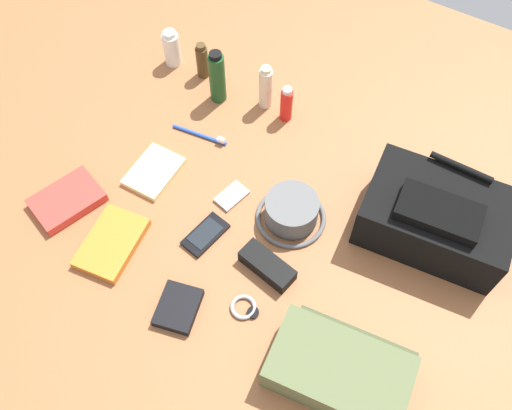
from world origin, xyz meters
TOP-DOWN VIEW (x-y plane):
  - ground_plane at (0.00, 0.00)m, footprint 2.64×2.02m
  - backpack at (0.40, 0.17)m, footprint 0.37×0.26m
  - toiletry_pouch at (0.36, -0.26)m, footprint 0.31×0.24m
  - bucket_hat at (0.08, 0.03)m, footprint 0.18×0.18m
  - toothpaste_tube at (-0.49, 0.33)m, footprint 0.05×0.05m
  - cologne_bottle at (-0.39, 0.34)m, footprint 0.04×0.04m
  - shampoo_bottle at (-0.30, 0.28)m, footprint 0.05×0.05m
  - lotion_bottle at (-0.17, 0.33)m, footprint 0.04×0.04m
  - sunscreen_spray at (-0.09, 0.32)m, footprint 0.03×0.03m
  - paperback_novel at (-0.43, -0.22)m, footprint 0.17×0.20m
  - travel_guidebook at (-0.26, -0.26)m, footprint 0.15×0.20m
  - cell_phone at (-0.07, -0.12)m, footprint 0.08×0.13m
  - media_player at (-0.08, 0.01)m, footprint 0.07×0.09m
  - wristwatch at (0.11, -0.24)m, footprint 0.07×0.06m
  - toothbrush at (-0.26, 0.14)m, footprint 0.16×0.03m
  - wallet at (-0.02, -0.32)m, footprint 0.11×0.13m
  - notepad at (-0.30, -0.03)m, footprint 0.11×0.15m
  - sunglasses_case at (0.10, -0.12)m, footprint 0.15×0.08m

SIDE VIEW (x-z plane):
  - ground_plane at x=0.00m, z-range -0.02..0.00m
  - media_player at x=-0.08m, z-range 0.00..0.01m
  - wristwatch at x=0.11m, z-range 0.00..0.01m
  - cell_phone at x=-0.07m, z-range 0.00..0.01m
  - toothbrush at x=-0.26m, z-range 0.00..0.02m
  - notepad at x=-0.30m, z-range 0.00..0.02m
  - travel_guidebook at x=-0.26m, z-range 0.00..0.02m
  - wallet at x=-0.02m, z-range 0.00..0.02m
  - paperback_novel at x=-0.43m, z-range 0.00..0.03m
  - sunglasses_case at x=0.10m, z-range 0.00..0.04m
  - bucket_hat at x=0.08m, z-range 0.00..0.07m
  - toiletry_pouch at x=0.36m, z-range 0.00..0.09m
  - sunscreen_spray at x=-0.09m, z-range 0.00..0.11m
  - cologne_bottle at x=-0.39m, z-range 0.00..0.11m
  - toothpaste_tube at x=-0.49m, z-range 0.00..0.12m
  - lotion_bottle at x=-0.17m, z-range 0.00..0.14m
  - backpack at x=0.40m, z-range -0.01..0.16m
  - shampoo_bottle at x=-0.30m, z-range 0.00..0.17m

